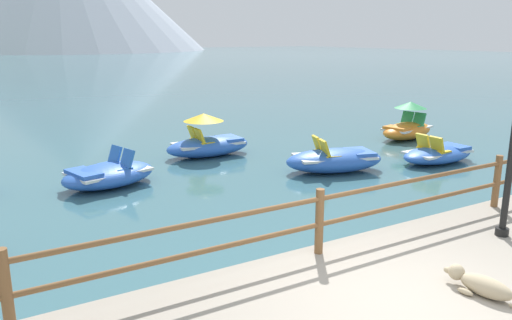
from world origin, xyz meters
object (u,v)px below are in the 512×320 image
object	(u,v)px
pedal_boat_0	(438,154)
pedal_boat_4	(108,174)
pedal_boat_5	(208,142)
pedal_boat_3	(335,160)
pedal_boat_6	(407,127)
dog_resting	(480,284)

from	to	relation	value
pedal_boat_0	pedal_boat_4	distance (m)	8.75
pedal_boat_0	pedal_boat_5	distance (m)	6.47
pedal_boat_4	pedal_boat_3	bearing A→B (deg)	-16.92
pedal_boat_0	pedal_boat_4	xyz separation A→B (m)	(-8.44, 2.32, 0.04)
pedal_boat_6	dog_resting	bearing A→B (deg)	-132.54
pedal_boat_3	pedal_boat_4	distance (m)	5.61
pedal_boat_4	pedal_boat_6	xyz separation A→B (m)	(10.18, 0.46, 0.13)
dog_resting	pedal_boat_0	xyz separation A→B (m)	(6.06, 5.73, -0.28)
pedal_boat_0	pedal_boat_4	bearing A→B (deg)	164.62
dog_resting	pedal_boat_6	xyz separation A→B (m)	(7.81, 8.51, -0.12)
pedal_boat_5	pedal_boat_6	xyz separation A→B (m)	(6.90, -1.13, -0.00)
pedal_boat_3	pedal_boat_4	xyz separation A→B (m)	(-5.37, 1.63, -0.03)
pedal_boat_3	pedal_boat_4	bearing A→B (deg)	163.08
dog_resting	pedal_boat_4	bearing A→B (deg)	106.45
pedal_boat_4	pedal_boat_5	world-z (taller)	pedal_boat_5
pedal_boat_0	pedal_boat_3	distance (m)	3.15
pedal_boat_3	pedal_boat_6	world-z (taller)	pedal_boat_6
dog_resting	pedal_boat_0	distance (m)	8.34
pedal_boat_6	pedal_boat_4	bearing A→B (deg)	-177.42
pedal_boat_3	pedal_boat_4	world-z (taller)	pedal_boat_3
pedal_boat_4	pedal_boat_5	xyz separation A→B (m)	(3.28, 1.59, 0.13)
pedal_boat_3	pedal_boat_0	bearing A→B (deg)	-12.64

